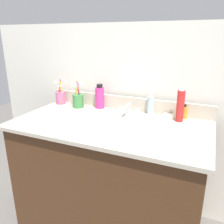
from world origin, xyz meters
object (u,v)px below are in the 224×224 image
at_px(bottle_spray_red, 180,104).
at_px(bottle_gel_clear, 151,105).
at_px(cup_green, 78,100).
at_px(bottle_oil_amber, 184,112).
at_px(cup_pink, 61,97).
at_px(faucet, 129,111).
at_px(bottle_soap_pink, 100,97).
at_px(soap_bar, 169,116).

xyz_separation_m(bottle_spray_red, bottle_gel_clear, (-0.19, 0.06, -0.04)).
bearing_deg(bottle_gel_clear, cup_green, -173.36).
height_order(bottle_oil_amber, cup_green, cup_green).
height_order(bottle_oil_amber, cup_pink, cup_pink).
xyz_separation_m(bottle_spray_red, cup_green, (-0.69, 0.00, -0.05)).
xyz_separation_m(faucet, cup_green, (-0.39, 0.03, 0.02)).
bearing_deg(bottle_soap_pink, soap_bar, -2.44).
bearing_deg(cup_pink, bottle_soap_pink, 3.77).
height_order(faucet, bottle_soap_pink, bottle_soap_pink).
relative_size(bottle_spray_red, cup_pink, 1.22).
bearing_deg(soap_bar, bottle_spray_red, -26.09).
distance_m(bottle_oil_amber, cup_green, 0.72).
bearing_deg(cup_green, faucet, -3.93).
distance_m(bottle_soap_pink, bottle_spray_red, 0.55).
distance_m(faucet, bottle_oil_amber, 0.34).
height_order(bottle_spray_red, cup_pink, bottle_spray_red).
bearing_deg(bottle_oil_amber, bottle_soap_pink, -178.70).
bearing_deg(bottle_gel_clear, cup_pink, -177.32).
bearing_deg(bottle_spray_red, bottle_oil_amber, 73.14).
bearing_deg(bottle_oil_amber, soap_bar, -158.32).
xyz_separation_m(bottle_oil_amber, bottle_gel_clear, (-0.21, -0.00, 0.02)).
relative_size(faucet, bottle_spray_red, 0.71).
bearing_deg(cup_pink, soap_bar, 0.00).
xyz_separation_m(bottle_soap_pink, cup_pink, (-0.31, -0.02, -0.03)).
bearing_deg(soap_bar, cup_green, -177.51).
relative_size(faucet, bottle_gel_clear, 1.14).
xyz_separation_m(bottle_soap_pink, soap_bar, (0.48, -0.02, -0.07)).
height_order(faucet, bottle_oil_amber, bottle_oil_amber).
height_order(bottle_spray_red, soap_bar, bottle_spray_red).
bearing_deg(cup_pink, bottle_oil_amber, 2.18).
xyz_separation_m(bottle_oil_amber, soap_bar, (-0.08, -0.03, -0.03)).
xyz_separation_m(bottle_gel_clear, cup_green, (-0.50, -0.06, -0.01)).
bearing_deg(bottle_soap_pink, cup_green, -161.88).
bearing_deg(cup_green, bottle_oil_amber, 4.88).
height_order(bottle_soap_pink, cup_green, cup_green).
height_order(cup_green, soap_bar, cup_green).
bearing_deg(soap_bar, faucet, -167.45).
bearing_deg(bottle_spray_red, faucet, -175.83).
xyz_separation_m(bottle_gel_clear, cup_pink, (-0.67, -0.03, -0.01)).
relative_size(faucet, cup_green, 0.85).
height_order(bottle_gel_clear, cup_pink, cup_pink).
bearing_deg(bottle_soap_pink, bottle_gel_clear, 1.73).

